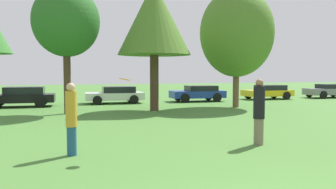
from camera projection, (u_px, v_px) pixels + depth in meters
person_thrower at (71, 118)px, 8.48m from camera, size 0.28×0.28×1.86m
person_catcher at (259, 111)px, 9.76m from camera, size 0.33×0.33×1.93m
frisbee at (125, 79)px, 8.38m from camera, size 0.27×0.27×0.08m
tree_1 at (66, 22)px, 17.05m from camera, size 3.40×3.40×6.56m
tree_2 at (154, 19)px, 18.36m from camera, size 4.05×4.05×7.15m
tree_3 at (237, 33)px, 20.32m from camera, size 4.46×4.46×7.23m
parked_car_black at (21, 96)px, 20.81m from camera, size 4.25×1.99×1.25m
parked_car_white at (116, 94)px, 23.29m from camera, size 4.03×2.21×1.17m
parked_car_blue at (198, 93)px, 24.81m from camera, size 4.03×1.96×1.17m
parked_car_yellow at (268, 92)px, 26.96m from camera, size 3.93×2.09×1.14m
parked_car_grey at (329, 90)px, 28.51m from camera, size 4.10×2.02×1.16m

